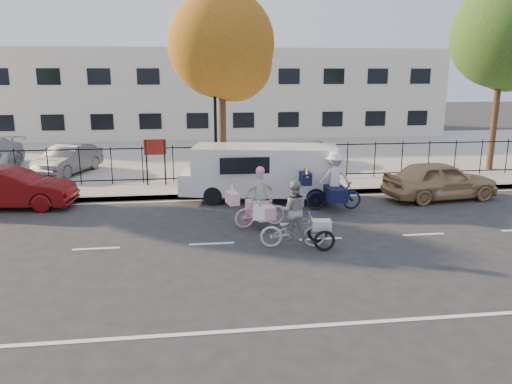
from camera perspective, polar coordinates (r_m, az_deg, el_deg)
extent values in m
plane|color=#333334|center=(13.48, -5.10, -5.92)|extent=(120.00, 120.00, 0.00)
cube|color=#A8A399|center=(18.30, -5.80, -0.44)|extent=(60.00, 0.10, 0.15)
cube|color=#A8A399|center=(19.32, -5.90, 0.31)|extent=(60.00, 2.20, 0.15)
cube|color=#A8A399|center=(28.06, -6.45, 4.45)|extent=(60.00, 15.60, 0.15)
cube|color=silver|center=(37.74, -6.90, 11.23)|extent=(34.00, 10.00, 6.00)
cylinder|color=black|center=(19.67, -4.64, 6.71)|extent=(0.12, 0.12, 4.00)
sphere|color=white|center=(19.53, -4.76, 12.99)|extent=(0.36, 0.36, 0.36)
cylinder|color=black|center=(19.88, -12.39, 3.31)|extent=(0.06, 0.06, 1.80)
cylinder|color=black|center=(19.83, -10.37, 3.38)|extent=(0.06, 0.06, 1.80)
cube|color=#59140F|center=(19.76, -11.46, 5.05)|extent=(0.85, 0.04, 0.60)
imported|color=silver|center=(13.10, 4.22, -4.41)|extent=(1.76, 0.77, 0.90)
imported|color=silver|center=(12.94, 4.26, -2.08)|extent=(0.82, 0.67, 1.57)
cube|color=white|center=(12.89, 0.29, -2.15)|extent=(0.35, 0.57, 0.36)
cone|color=white|center=(12.94, 0.22, -0.99)|extent=(0.14, 0.14, 0.18)
cone|color=white|center=(12.71, 0.37, -1.26)|extent=(0.14, 0.14, 0.18)
torus|color=black|center=(12.93, 7.82, -5.54)|extent=(0.56, 0.14, 0.56)
torus|color=black|center=(13.57, 7.05, -4.60)|extent=(0.56, 0.14, 0.56)
cube|color=white|center=(13.15, 7.47, -3.74)|extent=(0.53, 0.40, 0.25)
imported|color=#ECB4CE|center=(14.75, 0.47, -2.21)|extent=(1.64, 0.79, 0.95)
imported|color=white|center=(14.62, 0.48, -0.39)|extent=(0.94, 0.55, 1.50)
cube|color=#F5BBC3|center=(14.35, -2.72, -0.71)|extent=(0.39, 0.57, 0.34)
cone|color=white|center=(14.28, -2.73, 0.48)|extent=(0.11, 0.11, 0.30)
cube|color=#F5BBC3|center=(14.73, 0.47, -2.03)|extent=(0.78, 1.32, 0.38)
sphere|color=pink|center=(14.46, 0.48, 2.43)|extent=(0.27, 0.27, 0.27)
imported|color=black|center=(16.81, 8.87, -0.35)|extent=(1.87, 0.69, 0.97)
imported|color=silver|center=(16.68, 8.95, 1.65)|extent=(1.11, 0.66, 1.70)
cube|color=black|center=(16.46, 5.67, 1.57)|extent=(0.34, 0.60, 0.39)
cone|color=gold|center=(16.60, 5.54, 2.43)|extent=(0.13, 0.25, 0.35)
cone|color=gold|center=(16.23, 5.85, 2.17)|extent=(0.13, 0.25, 0.35)
cube|color=black|center=(16.79, 8.89, 0.00)|extent=(0.63, 1.42, 0.43)
cube|color=white|center=(17.72, 1.05, 2.60)|extent=(5.27, 2.77, 1.67)
cube|color=white|center=(17.63, -7.78, 0.88)|extent=(0.80, 1.86, 0.74)
cylinder|color=black|center=(16.93, -4.46, -0.70)|extent=(0.68, 0.36, 0.65)
cylinder|color=black|center=(18.51, -4.73, 0.54)|extent=(0.68, 0.36, 0.65)
cylinder|color=black|center=(17.46, 7.17, -0.32)|extent=(0.68, 0.36, 0.65)
cylinder|color=black|center=(19.00, 5.94, 0.85)|extent=(0.68, 0.36, 0.65)
imported|color=#600B0C|center=(18.62, -26.11, 0.34)|extent=(4.16, 1.74, 1.34)
imported|color=tan|center=(19.11, 20.30, 1.28)|extent=(4.26, 2.14, 1.39)
imported|color=#515459|center=(23.15, -20.73, 3.49)|extent=(2.51, 4.06, 1.26)
imported|color=#A7A9AE|center=(24.08, 6.25, 4.57)|extent=(2.53, 3.79, 1.20)
cylinder|color=#442D1D|center=(20.15, -3.84, 7.66)|extent=(0.28, 0.28, 4.84)
sphere|color=#9F6219|center=(20.07, -3.98, 16.52)|extent=(4.15, 4.15, 4.15)
sphere|color=#9F6219|center=(20.29, -2.53, 14.55)|extent=(3.04, 3.04, 3.04)
cylinder|color=#442D1D|center=(24.98, 25.65, 8.00)|extent=(0.28, 0.28, 5.26)
sphere|color=#385B1E|center=(24.95, 26.47, 15.74)|extent=(4.51, 4.51, 4.51)
sphere|color=#385B1E|center=(25.36, 27.00, 13.91)|extent=(3.31, 3.31, 3.31)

